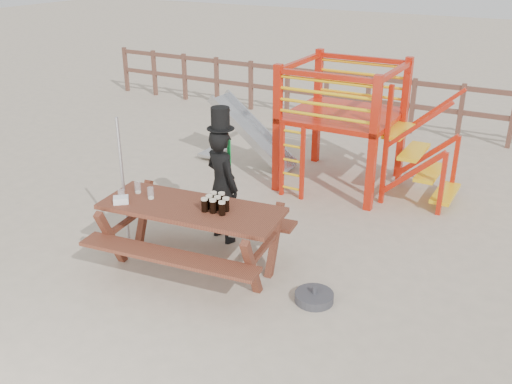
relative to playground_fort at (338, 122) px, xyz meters
name	(u,v)px	position (x,y,z in m)	size (l,w,h in m)	color
ground	(216,276)	(-0.12, -3.58, -1.07)	(60.00, 60.00, 0.00)	#BDAB93
back_fence	(390,97)	(-0.12, 3.42, -0.34)	(15.09, 0.09, 1.20)	brown
playground_fort	(338,122)	(0.00, 0.00, 0.00)	(4.71, 1.84, 2.10)	red
picnic_table	(192,230)	(-0.47, -3.55, -0.52)	(2.41, 1.81, 0.87)	brown
man_with_hat	(222,183)	(-0.58, -2.68, -0.23)	(0.68, 0.57, 1.89)	black
metal_pole	(123,186)	(-1.53, -3.56, -0.15)	(0.04, 0.04, 1.84)	#B2B2B7
parasol_base	(314,297)	(1.16, -3.47, -1.02)	(0.45, 0.45, 0.19)	#37373C
paper_bag	(121,200)	(-1.28, -3.89, -0.16)	(0.18, 0.14, 0.08)	white
stout_pints	(216,203)	(-0.15, -3.48, -0.12)	(0.32, 0.32, 0.17)	black
empty_glasses	(137,192)	(-1.22, -3.67, -0.14)	(0.35, 0.38, 0.15)	silver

